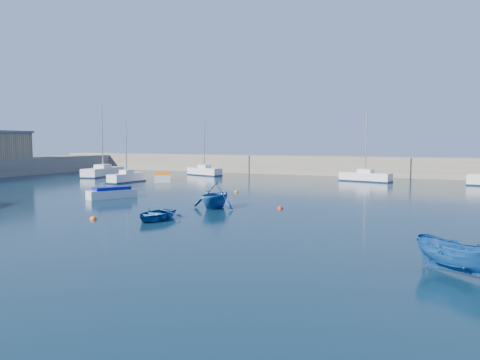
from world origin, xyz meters
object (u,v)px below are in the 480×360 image
at_px(sailboat_4, 103,172).
at_px(dinghy_right, 458,257).
at_px(motorboat_1, 112,193).
at_px(sailboat_5, 204,171).
at_px(sailboat_6, 365,177).
at_px(dinghy_center, 155,214).
at_px(sailboat_3, 127,177).
at_px(motorboat_2, 163,177).
at_px(dinghy_left, 215,195).

height_order(sailboat_4, dinghy_right, sailboat_4).
bearing_deg(motorboat_1, sailboat_5, 130.79).
height_order(sailboat_6, dinghy_center, sailboat_6).
distance_m(sailboat_3, dinghy_center, 26.83).
distance_m(sailboat_4, dinghy_right, 53.17).
bearing_deg(dinghy_right, sailboat_3, 88.63).
relative_size(sailboat_5, dinghy_right, 2.18).
height_order(sailboat_4, dinghy_center, sailboat_4).
relative_size(sailboat_4, sailboat_6, 1.25).
bearing_deg(sailboat_5, sailboat_4, 140.16).
height_order(motorboat_2, dinghy_center, motorboat_2).
bearing_deg(motorboat_1, sailboat_3, 152.18).
bearing_deg(motorboat_1, dinghy_right, 2.45).
bearing_deg(dinghy_left, dinghy_right, -33.50).
relative_size(sailboat_4, dinghy_center, 3.00).
relative_size(motorboat_1, dinghy_center, 1.25).
height_order(sailboat_5, motorboat_2, sailboat_5).
distance_m(motorboat_2, dinghy_left, 23.99).
height_order(sailboat_5, motorboat_1, sailboat_5).
distance_m(sailboat_6, motorboat_1, 29.87).
height_order(sailboat_5, dinghy_right, sailboat_5).
xyz_separation_m(motorboat_2, dinghy_left, (16.38, -17.52, 0.45)).
relative_size(sailboat_5, dinghy_left, 2.04).
height_order(sailboat_4, dinghy_left, sailboat_4).
relative_size(sailboat_3, sailboat_6, 0.88).
relative_size(sailboat_3, sailboat_5, 0.94).
bearing_deg(sailboat_5, dinghy_left, -131.53).
distance_m(motorboat_2, dinghy_center, 28.04).
relative_size(sailboat_6, motorboat_2, 1.50).
distance_m(sailboat_5, dinghy_left, 31.88).
xyz_separation_m(sailboat_6, dinghy_left, (-5.59, -26.75, 0.37)).
bearing_deg(dinghy_center, dinghy_left, 79.19).
bearing_deg(dinghy_right, sailboat_4, 88.89).
bearing_deg(motorboat_1, sailboat_4, 160.99).
xyz_separation_m(motorboat_1, dinghy_right, (25.88, -12.43, 0.20)).
xyz_separation_m(sailboat_3, dinghy_left, (18.90, -14.04, 0.37)).
xyz_separation_m(motorboat_1, dinghy_center, (9.54, -7.39, -0.11)).
relative_size(sailboat_4, dinghy_left, 2.72).
height_order(sailboat_6, dinghy_left, sailboat_6).
height_order(sailboat_6, motorboat_2, sailboat_6).
distance_m(sailboat_6, dinghy_left, 27.33).
height_order(sailboat_3, dinghy_center, sailboat_3).
xyz_separation_m(sailboat_5, dinghy_left, (16.26, -27.41, 0.36)).
bearing_deg(motorboat_2, dinghy_center, -90.27).
height_order(sailboat_3, sailboat_5, sailboat_5).
xyz_separation_m(sailboat_5, dinghy_right, (31.71, -38.30, 0.06)).
distance_m(dinghy_center, dinghy_right, 17.10).
bearing_deg(sailboat_6, motorboat_2, 126.21).
relative_size(sailboat_4, motorboat_2, 1.87).
bearing_deg(sailboat_5, sailboat_3, -173.36).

